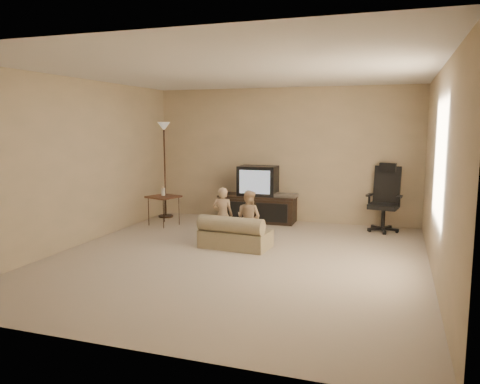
# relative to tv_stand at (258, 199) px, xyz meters

# --- Properties ---
(floor) EXTENTS (5.50, 5.50, 0.00)m
(floor) POSITION_rel_tv_stand_xyz_m (0.42, -2.49, -0.44)
(floor) COLOR #C0AF98
(floor) RESTS_ON ground
(room_shell) EXTENTS (5.50, 5.50, 5.50)m
(room_shell) POSITION_rel_tv_stand_xyz_m (0.42, -2.49, 1.08)
(room_shell) COLOR silver
(room_shell) RESTS_ON floor
(tv_stand) EXTENTS (1.49, 0.57, 1.05)m
(tv_stand) POSITION_rel_tv_stand_xyz_m (0.00, 0.00, 0.00)
(tv_stand) COLOR black
(tv_stand) RESTS_ON floor
(office_chair) EXTENTS (0.62, 0.65, 1.16)m
(office_chair) POSITION_rel_tv_stand_xyz_m (2.28, -0.07, -0.02)
(office_chair) COLOR black
(office_chair) RESTS_ON floor
(side_table) EXTENTS (0.62, 0.62, 0.73)m
(side_table) POSITION_rel_tv_stand_xyz_m (-1.54, -0.86, 0.08)
(side_table) COLOR brown
(side_table) RESTS_ON floor
(floor_lamp) EXTENTS (0.29, 0.29, 1.87)m
(floor_lamp) POSITION_rel_tv_stand_xyz_m (-1.86, -0.17, 0.93)
(floor_lamp) COLOR black
(floor_lamp) RESTS_ON floor
(child_sofa) EXTENTS (1.06, 0.66, 0.50)m
(child_sofa) POSITION_rel_tv_stand_xyz_m (0.21, -1.97, -0.24)
(child_sofa) COLOR tan
(child_sofa) RESTS_ON floor
(toddler_left) EXTENTS (0.35, 0.28, 0.87)m
(toddler_left) POSITION_rel_tv_stand_xyz_m (-0.06, -1.74, -0.00)
(toddler_left) COLOR tan
(toddler_left) RESTS_ON floor
(toddler_right) EXTENTS (0.46, 0.34, 0.84)m
(toddler_right) POSITION_rel_tv_stand_xyz_m (0.36, -1.73, -0.02)
(toddler_right) COLOR tan
(toddler_right) RESTS_ON floor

